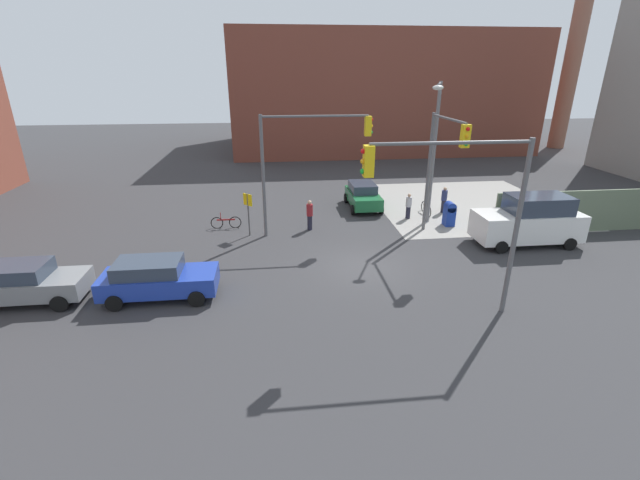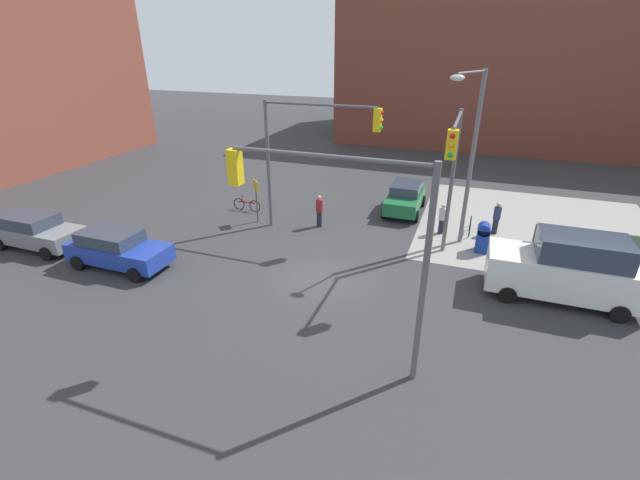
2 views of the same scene
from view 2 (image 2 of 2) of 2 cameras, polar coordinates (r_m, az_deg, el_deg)
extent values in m
plane|color=#333335|center=(17.96, 0.20, -5.18)|extent=(120.00, 120.00, 0.00)
cube|color=gray|center=(25.55, 27.01, 1.47)|extent=(12.00, 12.00, 0.01)
cube|color=brown|center=(48.78, 24.96, 19.53)|extent=(32.00, 18.00, 12.38)
cylinder|color=#59595B|center=(22.22, -6.89, 9.75)|extent=(0.18, 0.18, 6.50)
cylinder|color=#59595B|center=(20.52, -0.11, 17.59)|extent=(5.51, 0.12, 0.12)
cube|color=yellow|center=(19.83, 7.68, 15.57)|extent=(0.32, 0.36, 1.00)
sphere|color=red|center=(19.74, 8.27, 16.44)|extent=(0.18, 0.18, 0.18)
sphere|color=orange|center=(19.79, 8.21, 15.52)|extent=(0.18, 0.18, 0.18)
sphere|color=green|center=(19.85, 8.15, 14.61)|extent=(0.18, 0.18, 0.18)
cylinder|color=#59595B|center=(11.67, 13.69, -5.47)|extent=(0.18, 0.18, 6.50)
cylinder|color=#59595B|center=(11.01, 1.03, 11.09)|extent=(5.44, 0.12, 0.12)
cube|color=yellow|center=(12.27, -11.25, 9.52)|extent=(0.32, 0.36, 1.00)
sphere|color=red|center=(12.29, -12.11, 11.01)|extent=(0.18, 0.18, 0.18)
sphere|color=orange|center=(12.37, -11.98, 9.57)|extent=(0.18, 0.18, 0.18)
sphere|color=green|center=(12.45, -11.85, 8.16)|extent=(0.18, 0.18, 0.18)
cylinder|color=#59595B|center=(19.98, 17.10, 7.08)|extent=(0.18, 0.18, 6.50)
cylinder|color=#59595B|center=(17.33, 17.91, 15.07)|extent=(0.12, 4.00, 0.12)
cube|color=yellow|center=(15.45, 17.16, 12.06)|extent=(0.36, 0.32, 1.00)
sphere|color=red|center=(15.21, 17.26, 13.09)|extent=(0.18, 0.18, 0.18)
sphere|color=orange|center=(15.28, 17.11, 11.92)|extent=(0.18, 0.18, 0.18)
sphere|color=green|center=(15.35, 16.96, 10.77)|extent=(0.18, 0.18, 0.18)
cylinder|color=slate|center=(21.02, 19.55, 9.74)|extent=(0.20, 0.20, 8.00)
cylinder|color=slate|center=(19.35, 19.65, 20.34)|extent=(1.06, 2.24, 0.10)
ellipsoid|color=silver|center=(18.28, 17.85, 19.90)|extent=(0.56, 0.36, 0.24)
cylinder|color=#4C4C4C|center=(23.37, -8.45, 5.15)|extent=(0.08, 0.08, 2.40)
cube|color=yellow|center=(23.10, -8.58, 7.14)|extent=(0.48, 0.48, 0.64)
cube|color=navy|center=(21.37, 20.82, -0.03)|extent=(0.56, 0.64, 1.15)
cylinder|color=navy|center=(21.15, 21.06, 1.38)|extent=(0.56, 0.64, 0.56)
cube|color=#1E389E|center=(20.56, -25.16, -1.44)|extent=(4.49, 1.80, 0.75)
cube|color=#2D3847|center=(20.56, -26.21, 0.35)|extent=(2.51, 1.58, 0.55)
cylinder|color=black|center=(20.32, -20.16, -2.03)|extent=(0.64, 0.22, 0.64)
cylinder|color=black|center=(19.16, -23.48, -4.29)|extent=(0.64, 0.22, 0.64)
cylinder|color=black|center=(22.31, -26.25, -0.71)|extent=(0.64, 0.22, 0.64)
cylinder|color=black|center=(21.26, -29.58, -2.68)|extent=(0.64, 0.22, 0.64)
cube|color=slate|center=(24.41, -33.49, 0.70)|extent=(4.45, 1.80, 0.75)
cube|color=#2D3847|center=(24.47, -34.35, 2.20)|extent=(2.49, 1.58, 0.55)
cylinder|color=black|center=(23.89, -29.42, 0.23)|extent=(0.64, 0.22, 0.64)
cylinder|color=black|center=(22.90, -32.65, -1.55)|extent=(0.64, 0.22, 0.64)
cylinder|color=black|center=(26.19, -33.84, 1.17)|extent=(0.64, 0.22, 0.64)
cube|color=#1E6638|center=(25.22, 11.23, 5.22)|extent=(1.80, 3.96, 0.75)
cube|color=#2D3847|center=(25.31, 11.48, 6.82)|extent=(1.58, 2.22, 0.55)
cylinder|color=black|center=(23.98, 12.73, 3.08)|extent=(0.22, 0.64, 0.64)
cylinder|color=black|center=(24.24, 8.52, 3.66)|extent=(0.22, 0.64, 0.64)
cylinder|color=black|center=(26.50, 13.58, 5.10)|extent=(0.22, 0.64, 0.64)
cylinder|color=black|center=(26.73, 9.76, 5.62)|extent=(0.22, 0.64, 0.64)
cube|color=white|center=(18.65, 29.60, -3.97)|extent=(5.40, 2.10, 1.40)
cube|color=#2D3847|center=(18.28, 31.66, -0.98)|extent=(3.02, 1.85, 0.90)
cylinder|color=black|center=(17.76, 23.75, -6.71)|extent=(0.64, 0.22, 0.64)
cylinder|color=black|center=(19.61, 23.56, -3.63)|extent=(0.64, 0.22, 0.64)
cylinder|color=black|center=(18.53, 35.12, -8.09)|extent=(0.64, 0.22, 0.64)
cylinder|color=black|center=(20.31, 33.87, -5.01)|extent=(0.64, 0.22, 0.64)
cylinder|color=navy|center=(23.43, 22.59, 3.35)|extent=(0.36, 0.36, 0.65)
sphere|color=tan|center=(23.29, 22.76, 4.34)|extent=(0.22, 0.22, 0.22)
cylinder|color=#1E1E2D|center=(23.69, 22.30, 1.71)|extent=(0.28, 0.28, 0.82)
cylinder|color=#B2B2B7|center=(22.58, 16.05, 3.37)|extent=(0.36, 0.36, 0.61)
sphere|color=tan|center=(22.44, 16.17, 4.33)|extent=(0.21, 0.21, 0.21)
cylinder|color=#1E1E2D|center=(22.83, 15.85, 1.76)|extent=(0.28, 0.28, 0.77)
cylinder|color=maroon|center=(22.51, -0.10, 4.60)|extent=(0.36, 0.36, 0.67)
sphere|color=tan|center=(22.35, -0.10, 5.67)|extent=(0.23, 0.23, 0.23)
cylinder|color=#1E1E2D|center=(22.78, -0.10, 2.81)|extent=(0.28, 0.28, 0.85)
torus|color=black|center=(23.96, 19.43, 2.24)|extent=(0.05, 0.71, 0.71)
torus|color=black|center=(23.00, 19.32, 1.30)|extent=(0.05, 0.71, 0.71)
cube|color=black|center=(23.41, 19.44, 2.18)|extent=(0.04, 1.04, 0.08)
cylinder|color=black|center=(23.07, 19.50, 2.48)|extent=(0.04, 0.04, 0.40)
torus|color=black|center=(25.17, -8.68, 4.49)|extent=(0.71, 0.05, 0.71)
torus|color=black|center=(25.66, -10.74, 4.74)|extent=(0.71, 0.05, 0.71)
cube|color=maroon|center=(25.35, -9.75, 5.00)|extent=(1.04, 0.04, 0.08)
cylinder|color=maroon|center=(25.40, -10.34, 5.57)|extent=(0.04, 0.04, 0.40)
camera|label=1|loc=(9.80, -88.04, -2.14)|focal=24.00mm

